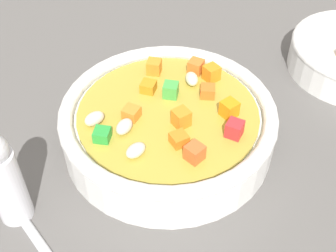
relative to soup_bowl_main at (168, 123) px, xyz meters
The scene contains 3 objects.
ground_plane 3.53cm from the soup_bowl_main, 97.36° to the right, with size 140.00×140.00×2.00cm, color #565451.
soup_bowl_main is the anchor object (origin of this frame).
pepper_shaker 15.23cm from the soup_bowl_main, 70.15° to the right, with size 2.75×2.75×9.05cm.
Camera 1 is at (28.68, -6.81, 31.15)cm, focal length 47.06 mm.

